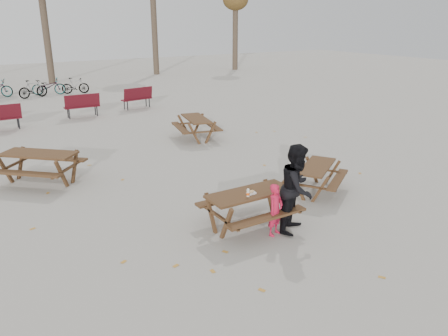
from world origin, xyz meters
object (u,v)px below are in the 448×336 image
child (275,210)px  picnic_table_north (41,168)px  food_tray (251,193)px  soda_bottle (248,193)px  adult (297,188)px  picnic_table_east (316,179)px  picnic_table_far (196,128)px  main_picnic_table (250,200)px

child → picnic_table_north: child is taller
food_tray → soda_bottle: size_ratio=1.06×
adult → picnic_table_east: size_ratio=1.14×
food_tray → picnic_table_far: 7.37m
main_picnic_table → picnic_table_far: size_ratio=1.02×
soda_bottle → picnic_table_east: (2.69, 0.90, -0.50)m
main_picnic_table → adult: (0.72, -0.61, 0.32)m
main_picnic_table → soda_bottle: (-0.17, -0.18, 0.26)m
child → picnic_table_north: size_ratio=0.56×
main_picnic_table → adult: size_ratio=0.99×
child → picnic_table_far: child is taller
main_picnic_table → food_tray: food_tray is taller
main_picnic_table → picnic_table_east: 2.64m
child → picnic_table_east: child is taller
picnic_table_far → main_picnic_table: bearing=172.5°
child → picnic_table_north: (-3.41, 5.57, -0.13)m
food_tray → soda_bottle: 0.16m
soda_bottle → picnic_table_far: (2.61, 7.00, -0.47)m
food_tray → picnic_table_east: bearing=18.0°
food_tray → picnic_table_east: food_tray is taller
child → adult: adult is taller
soda_bottle → picnic_table_east: soda_bottle is taller
food_tray → child: 0.59m
picnic_table_east → food_tray: bearing=164.9°
main_picnic_table → child: size_ratio=1.68×
adult → picnic_table_east: 2.31m
main_picnic_table → child: bearing=-67.4°
picnic_table_far → soda_bottle: bearing=171.7°
picnic_table_north → child: bearing=-15.7°
soda_bottle → picnic_table_far: soda_bottle is taller
picnic_table_north → picnic_table_far: picnic_table_north is taller
food_tray → picnic_table_east: 2.73m
food_tray → picnic_table_north: size_ratio=0.09×
food_tray → child: size_ratio=0.17×
food_tray → picnic_table_east: size_ratio=0.11×
main_picnic_table → soda_bottle: size_ratio=10.59×
main_picnic_table → soda_bottle: bearing=-133.9°
main_picnic_table → picnic_table_far: (2.44, 6.82, -0.21)m
main_picnic_table → picnic_table_north: 5.94m
food_tray → main_picnic_table: bearing=69.8°
main_picnic_table → child: 0.61m
picnic_table_north → picnic_table_far: 5.91m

